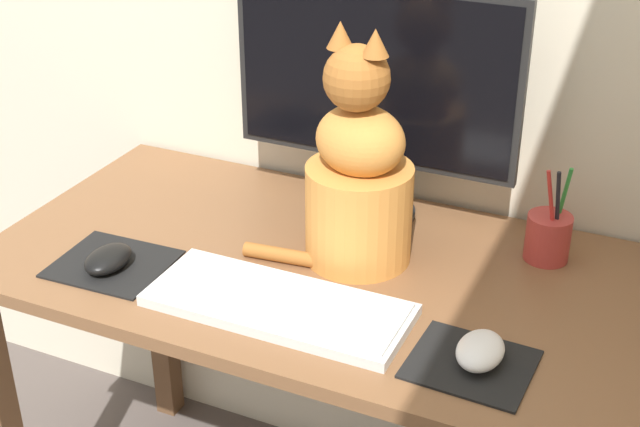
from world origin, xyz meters
The scene contains 9 objects.
desk centered at (0.00, 0.00, 0.60)m, with size 1.22×0.61×0.71m.
monitor centered at (-0.02, 0.21, 0.96)m, with size 0.53×0.17×0.44m.
keyboard centered at (-0.03, -0.16, 0.72)m, with size 0.42×0.17×0.02m.
mousepad_left centered at (-0.35, -0.15, 0.72)m, with size 0.20×0.18×0.00m.
mousepad_right centered at (0.29, -0.17, 0.72)m, with size 0.18×0.16×0.00m.
computer_mouse_left centered at (-0.35, -0.17, 0.73)m, with size 0.07×0.10×0.03m.
computer_mouse_right centered at (0.30, -0.16, 0.74)m, with size 0.07×0.10×0.04m.
cat centered at (0.02, 0.05, 0.87)m, with size 0.29×0.22×0.42m.
pen_cup centered at (0.32, 0.18, 0.76)m, with size 0.08×0.08×0.17m.
Camera 1 is at (0.52, -1.20, 1.51)m, focal length 50.00 mm.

